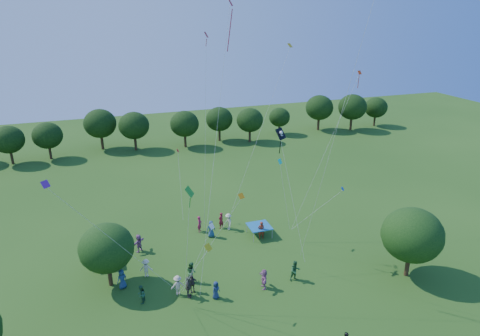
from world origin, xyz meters
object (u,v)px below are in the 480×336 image
pirate_kite (281,137)px  tent_red_stripe (103,254)px  near_tree_north (106,248)px  red_high_kite (225,56)px  near_tree_east (412,235)px  tent_blue (259,226)px

pirate_kite → tent_red_stripe: bearing=167.3°
near_tree_north → red_high_kite: bearing=-13.0°
near_tree_east → pirate_kite: bearing=143.0°
near_tree_north → pirate_kite: 17.11m
tent_blue → red_high_kite: (-5.26, -5.87, 17.52)m
near_tree_north → near_tree_east: (24.32, -6.95, 0.39)m
near_tree_east → tent_blue: (-9.52, 10.62, -2.92)m
near_tree_east → tent_blue: near_tree_east is taller
tent_blue → near_tree_north: bearing=-166.1°
near_tree_north → pirate_kite: (15.17, -0.06, 7.90)m
near_tree_north → near_tree_east: bearing=-15.9°
tent_blue → pirate_kite: (0.37, -3.74, 10.43)m
tent_red_stripe → pirate_kite: size_ratio=0.20×
tent_blue → red_high_kite: 19.21m
tent_blue → red_high_kite: size_ratio=0.10×
near_tree_east → red_high_kite: size_ratio=0.29×
near_tree_north → red_high_kite: 17.90m
tent_red_stripe → near_tree_north: bearing=-83.2°
near_tree_east → pirate_kite: 13.69m
near_tree_east → tent_blue: 14.56m
tent_blue → near_tree_east: bearing=-48.1°
near_tree_east → pirate_kite: pirate_kite is taller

